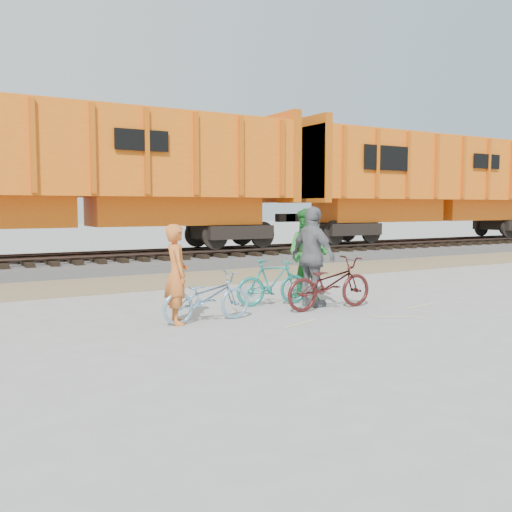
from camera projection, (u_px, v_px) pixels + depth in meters
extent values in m
plane|color=#9E9E99|center=(321.00, 311.00, 10.66)|extent=(120.00, 120.00, 0.00)
cube|color=#907B59|center=(198.00, 278.00, 15.39)|extent=(120.00, 3.00, 0.02)
cube|color=slate|center=(153.00, 262.00, 18.39)|extent=(120.00, 4.00, 0.30)
cube|color=black|center=(153.00, 256.00, 18.37)|extent=(0.22, 2.60, 0.12)
cube|color=black|center=(316.00, 249.00, 21.64)|extent=(0.22, 2.60, 0.12)
cylinder|color=#382821|center=(161.00, 254.00, 17.74)|extent=(120.00, 0.12, 0.12)
cylinder|color=#382821|center=(145.00, 251.00, 18.98)|extent=(120.00, 0.12, 0.12)
cube|color=black|center=(82.00, 240.00, 17.19)|extent=(11.20, 2.20, 0.80)
cube|color=orange|center=(81.00, 212.00, 17.12)|extent=(11.76, 1.65, 0.90)
cube|color=orange|center=(79.00, 153.00, 16.97)|extent=(14.00, 3.00, 2.60)
cube|color=#BF510B|center=(274.00, 159.00, 20.41)|extent=(0.30, 3.06, 3.10)
cube|color=black|center=(432.00, 230.00, 24.74)|extent=(11.20, 2.20, 0.80)
cube|color=orange|center=(433.00, 210.00, 24.67)|extent=(11.76, 1.65, 0.90)
cube|color=orange|center=(434.00, 170.00, 24.52)|extent=(14.00, 3.00, 2.60)
cube|color=#BF510B|center=(304.00, 161.00, 21.06)|extent=(0.30, 3.06, 3.10)
cube|color=black|center=(387.00, 158.00, 21.03)|extent=(2.20, 0.04, 0.90)
imported|color=#6E99B9|center=(207.00, 297.00, 9.60)|extent=(1.62, 0.59, 0.85)
imported|color=#1C8378|center=(273.00, 282.00, 11.21)|extent=(1.56, 0.63, 0.91)
imported|color=#451614|center=(329.00, 283.00, 10.78)|extent=(1.89, 0.68, 0.99)
imported|color=orange|center=(177.00, 274.00, 9.40)|extent=(0.50, 0.67, 1.66)
imported|color=#21792A|center=(308.00, 254.00, 11.84)|extent=(1.08, 1.16, 1.90)
imported|color=slate|center=(313.00, 257.00, 11.04)|extent=(0.61, 1.19, 1.95)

